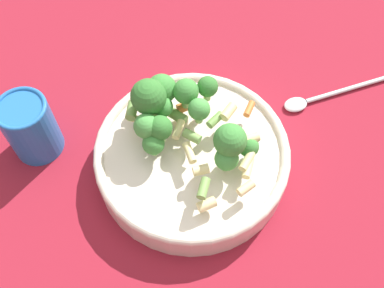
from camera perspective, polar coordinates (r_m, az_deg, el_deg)
The scene contains 5 objects.
ground_plane at distance 0.63m, azimuth 0.00°, elevation -2.73°, with size 3.00×3.00×0.00m, color maroon.
bowl at distance 0.61m, azimuth 0.00°, elevation -1.56°, with size 0.26×0.26×0.05m.
pasta_salad at distance 0.56m, azimuth -1.26°, elevation 3.42°, with size 0.21×0.16×0.08m.
cup at distance 0.64m, azimuth -19.86°, elevation 2.07°, with size 0.07×0.07×0.09m.
spoon at distance 0.71m, azimuth 15.73°, elevation 5.66°, with size 0.09×0.17×0.01m.
Camera 1 is at (0.21, -0.21, 0.55)m, focal length 42.00 mm.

